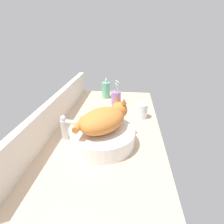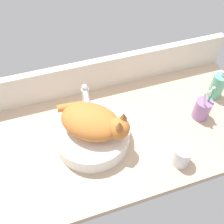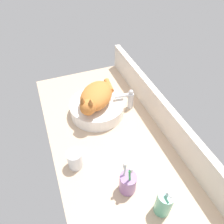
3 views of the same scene
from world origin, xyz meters
The scene contains 8 objects.
ground_plane centered at (0.00, 0.00, -2.00)cm, with size 126.41×63.81×4.00cm, color tan.
backsplash_panel centered at (0.00, 30.11, 8.63)cm, with size 126.41×3.60×17.25cm, color silver.
sink_basin centered at (-17.37, -0.78, 3.94)cm, with size 32.21×32.21×7.88cm, color white.
cat centered at (-16.26, -1.58, 13.64)cm, with size 30.12×28.97×14.00cm.
faucet centered at (-14.92, 18.70, 7.30)cm, with size 4.14×11.86×13.60cm.
soap_dispenser centered at (47.77, 6.13, 6.64)cm, with size 6.69×6.69×16.40cm.
toothbrush_cup centered at (34.14, -3.47, 5.34)cm, with size 7.43×7.43×18.72cm.
water_glass centered at (14.01, -21.89, 4.08)cm, with size 7.38×7.38×9.46cm.
Camera 3 is at (75.33, -26.37, 92.69)cm, focal length 35.00 mm.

